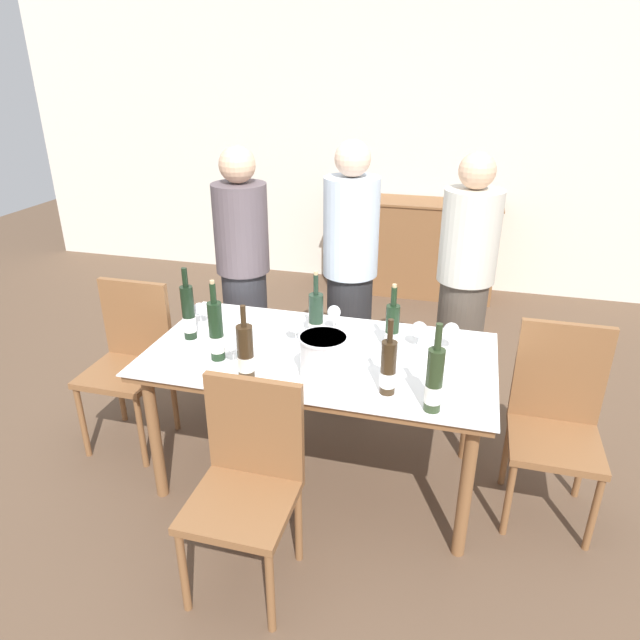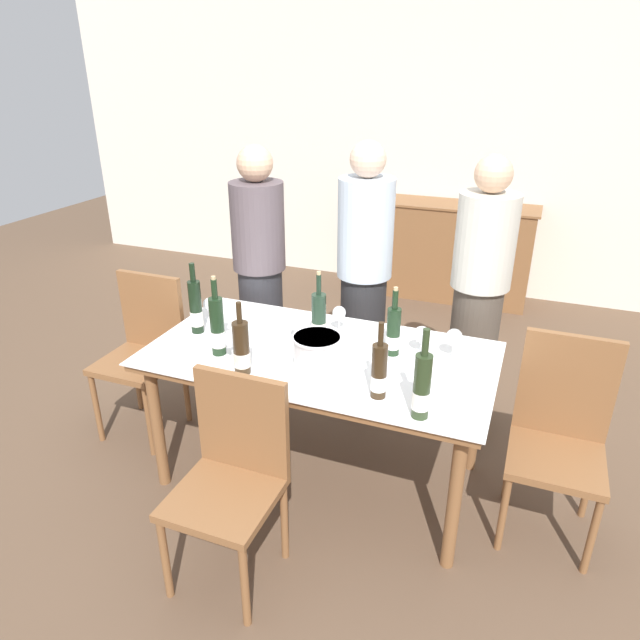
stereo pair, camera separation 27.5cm
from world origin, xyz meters
name	(u,v)px [view 2 (the right image)]	position (x,y,z in m)	size (l,w,h in m)	color
ground_plane	(320,474)	(0.00, 0.00, 0.00)	(12.00, 12.00, 0.00)	brown
back_wall	(445,141)	(0.00, 3.17, 1.40)	(8.00, 0.10, 2.80)	silver
sideboard_cabinet	(446,251)	(0.15, 2.88, 0.45)	(1.56, 0.46, 0.90)	brown
dining_table	(320,366)	(0.00, 0.00, 0.68)	(1.71, 0.92, 0.75)	brown
ice_bucket	(317,357)	(0.08, -0.24, 0.87)	(0.22, 0.22, 0.21)	white
wine_bottle_0	(196,308)	(-0.70, -0.01, 0.89)	(0.07, 0.07, 0.39)	black
wine_bottle_1	(422,387)	(0.58, -0.37, 0.89)	(0.07, 0.07, 0.39)	#28381E
wine_bottle_2	(319,319)	(-0.05, 0.12, 0.88)	(0.08, 0.08, 0.38)	#1E3323
wine_bottle_3	(217,327)	(-0.46, -0.19, 0.90)	(0.07, 0.07, 0.41)	black
wine_bottle_4	(393,332)	(0.34, 0.12, 0.87)	(0.07, 0.07, 0.35)	black
wine_bottle_5	(241,349)	(-0.26, -0.31, 0.87)	(0.08, 0.08, 0.35)	#332314
wine_bottle_6	(379,372)	(0.38, -0.28, 0.87)	(0.07, 0.07, 0.35)	#332314
wine_glass_0	(299,324)	(-0.16, 0.09, 0.85)	(0.09, 0.09, 0.14)	white
wine_glass_1	(209,305)	(-0.72, 0.15, 0.84)	(0.07, 0.07, 0.13)	white
wine_glass_2	(422,335)	(0.46, 0.19, 0.85)	(0.08, 0.08, 0.14)	white
wine_glass_3	(454,338)	(0.62, 0.19, 0.86)	(0.08, 0.08, 0.15)	white
wine_glass_4	(232,340)	(-0.36, -0.23, 0.87)	(0.08, 0.08, 0.16)	white
wine_glass_5	(339,314)	(0.01, 0.26, 0.86)	(0.07, 0.07, 0.15)	white
chair_left_end	(145,344)	(-1.15, 0.09, 0.55)	(0.42, 0.42, 0.95)	brown
chair_near_front	(233,468)	(-0.12, -0.69, 0.52)	(0.42, 0.42, 0.92)	brown
chair_right_end	(560,428)	(1.15, 0.09, 0.54)	(0.42, 0.42, 0.97)	brown
person_host	(260,277)	(-0.69, 0.71, 0.82)	(0.33, 0.33, 1.64)	#2D2D33
person_guest_left	(364,282)	(-0.02, 0.80, 0.84)	(0.33, 0.33, 1.68)	#262628
person_guest_right	(478,301)	(0.66, 0.80, 0.82)	(0.33, 0.33, 1.64)	#51473D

